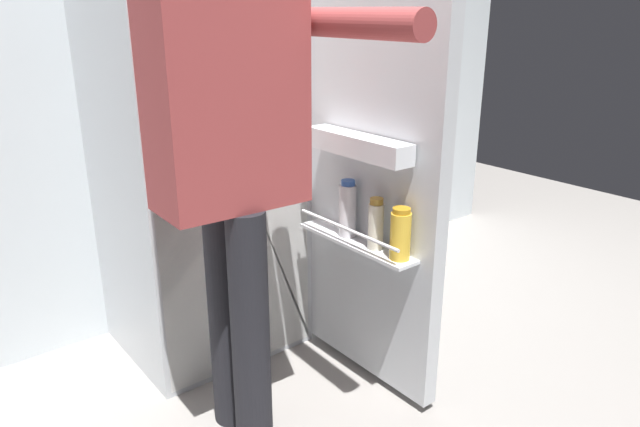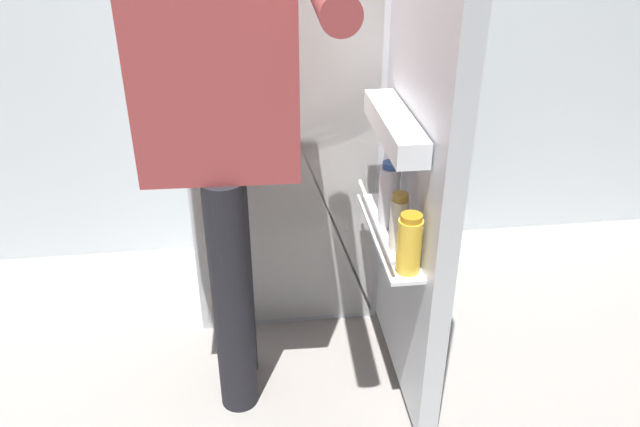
{
  "view_description": "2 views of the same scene",
  "coord_description": "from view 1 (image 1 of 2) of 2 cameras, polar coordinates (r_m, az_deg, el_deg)",
  "views": [
    {
      "loc": [
        -1.01,
        -1.49,
        1.35
      ],
      "look_at": [
        0.08,
        -0.12,
        0.73
      ],
      "focal_mm": 32.85,
      "sensor_mm": 36.0,
      "label": 1
    },
    {
      "loc": [
        -0.12,
        -1.67,
        1.54
      ],
      "look_at": [
        0.08,
        -0.03,
        0.63
      ],
      "focal_mm": 35.12,
      "sensor_mm": 36.0,
      "label": 2
    }
  ],
  "objects": [
    {
      "name": "ground_plane",
      "position": [
        2.25,
        -3.77,
        -17.48
      ],
      "size": [
        6.83,
        6.83,
        0.0
      ],
      "primitive_type": "plane",
      "color": "gray"
    },
    {
      "name": "kitchen_wall",
      "position": [
        2.6,
        -16.3,
        16.25
      ],
      "size": [
        4.4,
        0.1,
        2.48
      ],
      "primitive_type": "cube",
      "color": "silver",
      "rests_on": "ground_plane"
    },
    {
      "name": "refrigerator",
      "position": [
        2.29,
        -10.64,
        6.92
      ],
      "size": [
        0.73,
        1.23,
        1.73
      ],
      "color": "silver",
      "rests_on": "ground_plane"
    },
    {
      "name": "person",
      "position": [
        1.7,
        -8.56,
        6.07
      ],
      "size": [
        0.52,
        0.74,
        1.61
      ],
      "color": "black",
      "rests_on": "ground_plane"
    }
  ]
}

